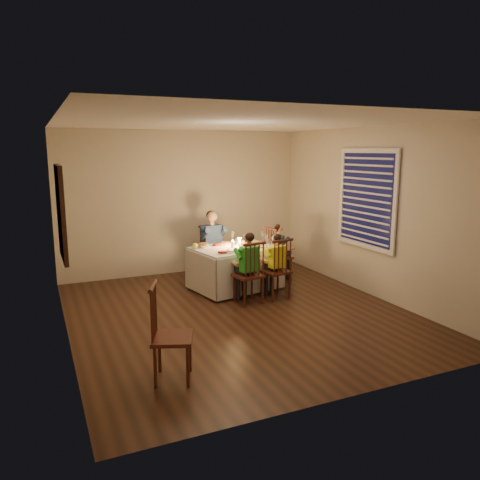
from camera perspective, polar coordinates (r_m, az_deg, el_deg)
name	(u,v)px	position (r m, az deg, el deg)	size (l,w,h in m)	color
ground	(239,313)	(6.64, -0.18, -8.86)	(5.00, 5.00, 0.00)	black
wall_left	(61,233)	(5.80, -20.99, 0.80)	(0.02, 5.00, 2.60)	beige
wall_right	(372,212)	(7.50, 15.77, 3.27)	(0.02, 5.00, 2.60)	beige
wall_back	(183,203)	(8.64, -6.91, 4.56)	(4.50, 0.02, 2.60)	beige
ceiling	(238,122)	(6.25, -0.20, 14.17)	(5.00, 5.00, 0.00)	white
dining_table	(235,259)	(7.62, -0.59, -2.36)	(1.50, 1.20, 0.67)	silver
chair_adult	(213,278)	(8.35, -3.32, -4.69)	(0.39, 0.37, 0.95)	#3D1C10
chair_near_left	(248,303)	(7.05, 1.01, -7.65)	(0.39, 0.37, 0.95)	#3D1C10
chair_near_right	(275,298)	(7.30, 4.32, -7.02)	(0.39, 0.37, 0.95)	#3D1C10
chair_end	(278,280)	(8.24, 4.71, -4.93)	(0.39, 0.37, 0.95)	#3D1C10
chair_extra	(174,379)	(4.91, -8.09, -16.44)	(0.41, 0.39, 0.99)	#3D1C10
adult	(213,278)	(8.35, -3.32, -4.69)	(0.43, 0.40, 1.21)	navy
child_green	(248,303)	(7.05, 1.01, -7.65)	(0.35, 0.32, 1.07)	green
child_yellow	(275,298)	(7.30, 4.32, -7.02)	(0.32, 0.29, 1.01)	#FFF61B
child_teal	(278,280)	(8.24, 4.71, -4.93)	(0.31, 0.29, 0.99)	#182F3D
setting_adult	(226,244)	(7.80, -1.73, -0.47)	(0.26, 0.26, 0.02)	white
setting_green	(232,251)	(7.24, -0.97, -1.37)	(0.26, 0.26, 0.02)	white
setting_yellow	(260,247)	(7.52, 2.45, -0.91)	(0.26, 0.26, 0.02)	white
setting_teal	(256,244)	(7.81, 1.99, -0.47)	(0.26, 0.26, 0.02)	white
candle_left	(233,245)	(7.54, -0.89, -0.56)	(0.06, 0.06, 0.10)	white
candle_right	(239,244)	(7.61, -0.08, -0.45)	(0.06, 0.06, 0.10)	white
squash	(195,246)	(7.50, -5.51, -0.72)	(0.09, 0.09, 0.09)	#FBFD42
orange_fruit	(244,243)	(7.72, 0.47, -0.36)	(0.08, 0.08, 0.08)	#DE5D12
serving_bowl	(204,246)	(7.58, -4.47, -0.73)	(0.20, 0.20, 0.05)	white
wall_mirror	(61,213)	(6.07, -20.98, 3.13)	(0.06, 0.95, 1.15)	black
window_blinds	(366,199)	(7.53, 15.10, 4.86)	(0.07, 1.34, 1.54)	#0D0F36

